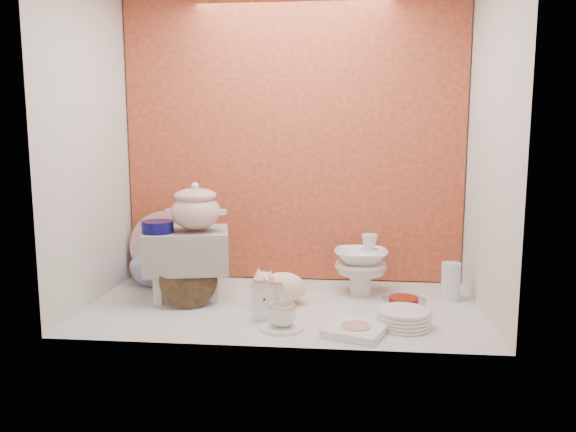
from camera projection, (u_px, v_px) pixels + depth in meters
name	position (u px, v px, depth m)	size (l,w,h in m)	color
ground	(283.00, 306.00, 2.65)	(1.80, 1.80, 0.00)	silver
niche_shell	(287.00, 104.00, 2.68)	(1.86, 1.03, 1.53)	#C96532
step_stool	(188.00, 264.00, 2.76)	(0.39, 0.34, 0.33)	silver
soup_tureen	(196.00, 207.00, 2.69)	(0.27, 0.27, 0.23)	white
cobalt_bowl	(158.00, 227.00, 2.66)	(0.15, 0.15, 0.06)	#0C0A51
floral_platter	(165.00, 246.00, 3.09)	(0.37, 0.07, 0.37)	beige
blue_white_vase	(153.00, 261.00, 3.00)	(0.24, 0.24, 0.25)	white
lacquer_tray	(188.00, 280.00, 2.62)	(0.26, 0.10, 0.26)	black
mantel_clock	(267.00, 299.00, 2.44)	(0.13, 0.04, 0.19)	silver
plush_pig	(283.00, 287.00, 2.67)	(0.27, 0.19, 0.16)	beige
teacup_saucer	(282.00, 327.00, 2.35)	(0.18, 0.18, 0.01)	white
gold_rim_teacup	(282.00, 315.00, 2.34)	(0.12, 0.12, 0.09)	white
lattice_dish	(356.00, 330.00, 2.29)	(0.22, 0.22, 0.03)	white
dinner_plate_stack	(403.00, 318.00, 2.36)	(0.23, 0.23, 0.07)	white
crystal_bowl	(403.00, 305.00, 2.55)	(0.20, 0.20, 0.06)	silver
clear_glass_vase	(451.00, 281.00, 2.73)	(0.09, 0.09, 0.18)	silver
porcelain_tower	(361.00, 264.00, 2.83)	(0.26, 0.26, 0.30)	white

